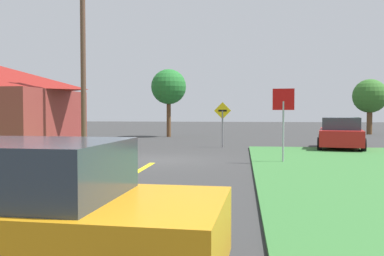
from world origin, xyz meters
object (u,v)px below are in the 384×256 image
at_px(stop_sign, 283,110).
at_px(car_on_crossroad, 341,133).
at_px(car_behind_on_main_road, 32,216).
at_px(direction_sign, 223,119).
at_px(utility_pole_mid, 83,60).
at_px(pine_tree_center, 169,87).
at_px(oak_tree_left, 370,96).

xyz_separation_m(stop_sign, car_on_crossroad, (3.44, 6.27, -1.15)).
relative_size(car_behind_on_main_road, direction_sign, 1.71).
relative_size(car_on_crossroad, direction_sign, 1.98).
distance_m(car_behind_on_main_road, car_on_crossroad, 19.29).
relative_size(utility_pole_mid, direction_sign, 3.71).
xyz_separation_m(car_on_crossroad, utility_pole_mid, (-13.24, -0.62, 3.81)).
bearing_deg(direction_sign, car_on_crossroad, -4.32).
bearing_deg(pine_tree_center, direction_sign, -63.39).
xyz_separation_m(direction_sign, oak_tree_left, (11.54, 14.17, 1.65)).
height_order(stop_sign, utility_pole_mid, utility_pole_mid).
distance_m(stop_sign, car_on_crossroad, 7.24).
bearing_deg(utility_pole_mid, oak_tree_left, 39.04).
distance_m(utility_pole_mid, direction_sign, 7.97).
xyz_separation_m(stop_sign, direction_sign, (-2.55, 6.72, -0.46)).
xyz_separation_m(car_behind_on_main_road, direction_sign, (1.20, 18.36, 0.69)).
relative_size(stop_sign, pine_tree_center, 0.54).
xyz_separation_m(stop_sign, oak_tree_left, (8.99, 20.89, 1.19)).
bearing_deg(direction_sign, stop_sign, -69.25).
bearing_deg(stop_sign, oak_tree_left, -106.70).
bearing_deg(utility_pole_mid, pine_tree_center, 74.25).
bearing_deg(pine_tree_center, oak_tree_left, 18.31).
height_order(stop_sign, car_behind_on_main_road, stop_sign).
bearing_deg(direction_sign, car_behind_on_main_road, -93.74).
distance_m(stop_sign, car_behind_on_main_road, 12.28).
relative_size(car_on_crossroad, oak_tree_left, 1.04).
height_order(stop_sign, pine_tree_center, pine_tree_center).
bearing_deg(oak_tree_left, car_on_crossroad, -110.78).
bearing_deg(stop_sign, pine_tree_center, -59.27).
bearing_deg(utility_pole_mid, direction_sign, 8.40).
bearing_deg(oak_tree_left, utility_pole_mid, -140.96).
distance_m(stop_sign, pine_tree_center, 17.19).
relative_size(direction_sign, oak_tree_left, 0.53).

